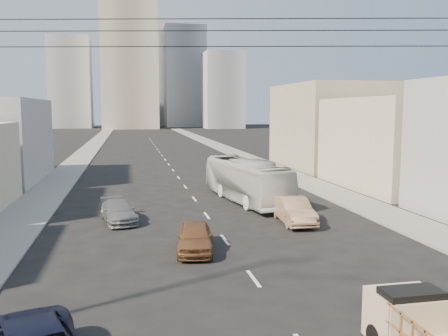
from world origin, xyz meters
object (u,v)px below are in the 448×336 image
object	(u,v)px
sedan_tan	(294,210)
city_bus	(246,180)
sedan_brown	(195,237)
flatbed_pickup	(429,330)
sedan_grey	(118,212)

from	to	relation	value
sedan_tan	city_bus	bearing A→B (deg)	102.06
city_bus	sedan_brown	size ratio (longest dim) A/B	2.71
flatbed_pickup	sedan_tan	distance (m)	16.65
city_bus	sedan_grey	bearing A→B (deg)	-161.04
sedan_brown	sedan_tan	xyz separation A→B (m)	(6.80, 4.68, 0.07)
flatbed_pickup	city_bus	world-z (taller)	city_bus
sedan_grey	sedan_brown	bearing A→B (deg)	-72.57
flatbed_pickup	sedan_grey	xyz separation A→B (m)	(-8.51, 18.94, -0.44)
sedan_grey	flatbed_pickup	bearing A→B (deg)	-76.65
city_bus	sedan_grey	world-z (taller)	city_bus
sedan_brown	sedan_tan	size ratio (longest dim) A/B	0.89
flatbed_pickup	sedan_brown	world-z (taller)	flatbed_pickup
city_bus	sedan_brown	world-z (taller)	city_bus
flatbed_pickup	city_bus	xyz separation A→B (m)	(0.94, 23.89, 0.52)
flatbed_pickup	sedan_grey	size ratio (longest dim) A/B	0.97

